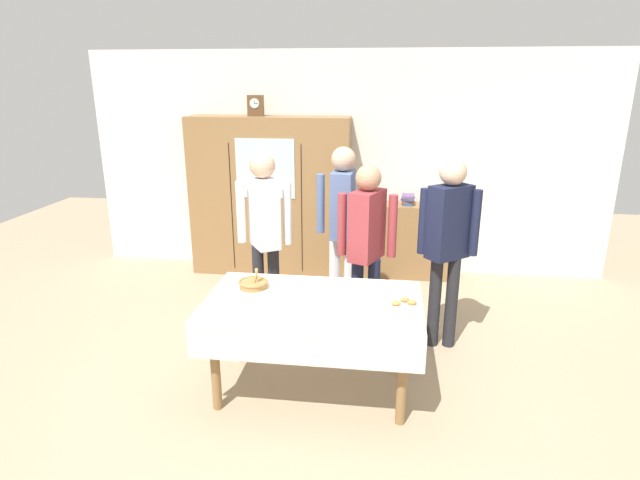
{
  "coord_description": "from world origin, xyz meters",
  "views": [
    {
      "loc": [
        0.52,
        -3.74,
        2.37
      ],
      "look_at": [
        0.0,
        0.2,
        1.12
      ],
      "focal_mm": 29.01,
      "sensor_mm": 36.0,
      "label": 1
    }
  ],
  "objects": [
    {
      "name": "wall_cabinet",
      "position": [
        -0.9,
        2.35,
        0.97
      ],
      "size": [
        1.95,
        0.46,
        1.94
      ],
      "color": "olive",
      "rests_on": "ground"
    },
    {
      "name": "tea_cup_mid_right",
      "position": [
        0.52,
        0.05,
        0.8
      ],
      "size": [
        0.13,
        0.13,
        0.06
      ],
      "color": "silver",
      "rests_on": "dining_table"
    },
    {
      "name": "tea_cup_center",
      "position": [
        -0.08,
        0.06,
        0.8
      ],
      "size": [
        0.13,
        0.13,
        0.06
      ],
      "color": "white",
      "rests_on": "dining_table"
    },
    {
      "name": "tea_cup_mid_left",
      "position": [
        -0.01,
        -0.24,
        0.8
      ],
      "size": [
        0.13,
        0.13,
        0.06
      ],
      "color": "white",
      "rests_on": "dining_table"
    },
    {
      "name": "person_by_cabinet",
      "position": [
        1.06,
        0.66,
        1.06
      ],
      "size": [
        0.52,
        0.38,
        1.73
      ],
      "color": "#232328",
      "rests_on": "ground"
    },
    {
      "name": "spoon_near_left",
      "position": [
        0.55,
        -0.48,
        0.77
      ],
      "size": [
        0.12,
        0.02,
        0.01
      ],
      "color": "silver",
      "rests_on": "dining_table"
    },
    {
      "name": "person_behind_table_right",
      "position": [
        -0.6,
        0.77,
        1.06
      ],
      "size": [
        0.52,
        0.41,
        1.73
      ],
      "color": "#232328",
      "rests_on": "ground"
    },
    {
      "name": "bread_basket",
      "position": [
        -0.51,
        -0.02,
        0.8
      ],
      "size": [
        0.24,
        0.24,
        0.16
      ],
      "color": "#9E7542",
      "rests_on": "dining_table"
    },
    {
      "name": "ground_plane",
      "position": [
        0.0,
        0.0,
        0.0
      ],
      "size": [
        12.0,
        12.0,
        0.0
      ],
      "primitive_type": "plane",
      "color": "tan",
      "rests_on": "ground"
    },
    {
      "name": "bookshelf_low",
      "position": [
        0.78,
        2.41,
        0.46
      ],
      "size": [
        1.11,
        0.35,
        0.91
      ],
      "color": "olive",
      "rests_on": "ground"
    },
    {
      "name": "mantel_clock",
      "position": [
        -1.04,
        2.35,
        2.06
      ],
      "size": [
        0.18,
        0.11,
        0.24
      ],
      "color": "brown",
      "rests_on": "wall_cabinet"
    },
    {
      "name": "book_stack",
      "position": [
        0.78,
        2.41,
        0.98
      ],
      "size": [
        0.17,
        0.21,
        0.12
      ],
      "color": "#2D5184",
      "rests_on": "bookshelf_low"
    },
    {
      "name": "back_wall",
      "position": [
        0.0,
        2.65,
        1.35
      ],
      "size": [
        6.4,
        0.1,
        2.7
      ],
      "primitive_type": "cube",
      "color": "silver",
      "rests_on": "ground"
    },
    {
      "name": "pastry_plate",
      "position": [
        0.68,
        -0.23,
        0.78
      ],
      "size": [
        0.28,
        0.28,
        0.05
      ],
      "color": "white",
      "rests_on": "dining_table"
    },
    {
      "name": "dining_table",
      "position": [
        0.0,
        -0.23,
        0.66
      ],
      "size": [
        1.63,
        0.98,
        0.77
      ],
      "color": "olive",
      "rests_on": "ground"
    },
    {
      "name": "tea_cup_far_left",
      "position": [
        -0.13,
        -0.52,
        0.8
      ],
      "size": [
        0.13,
        0.13,
        0.06
      ],
      "color": "white",
      "rests_on": "dining_table"
    },
    {
      "name": "spoon_far_right",
      "position": [
        0.35,
        -0.35,
        0.77
      ],
      "size": [
        0.12,
        0.02,
        0.01
      ],
      "color": "silver",
      "rests_on": "dining_table"
    },
    {
      "name": "person_behind_table_left",
      "position": [
        0.36,
        0.63,
        1.02
      ],
      "size": [
        0.52,
        0.41,
        1.67
      ],
      "color": "#191E38",
      "rests_on": "ground"
    },
    {
      "name": "tea_cup_near_right",
      "position": [
        -0.32,
        -0.41,
        0.8
      ],
      "size": [
        0.13,
        0.13,
        0.06
      ],
      "color": "silver",
      "rests_on": "dining_table"
    },
    {
      "name": "person_near_right_end",
      "position": [
        0.1,
        1.15,
        1.08
      ],
      "size": [
        0.52,
        0.37,
        1.75
      ],
      "color": "silver",
      "rests_on": "ground"
    },
    {
      "name": "tea_cup_far_right",
      "position": [
        0.38,
        -0.15,
        0.8
      ],
      "size": [
        0.13,
        0.13,
        0.06
      ],
      "color": "white",
      "rests_on": "dining_table"
    }
  ]
}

